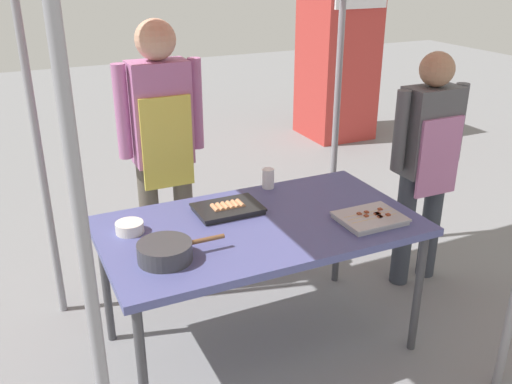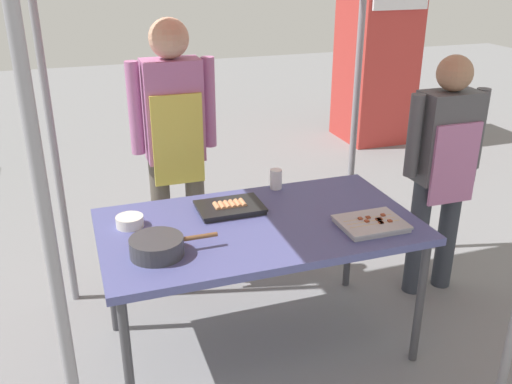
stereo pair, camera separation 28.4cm
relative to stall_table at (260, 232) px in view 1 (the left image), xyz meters
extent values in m
plane|color=slate|center=(0.00, 0.00, -0.70)|extent=(18.00, 18.00, 0.00)
cube|color=#4C518C|center=(0.00, 0.00, 0.03)|extent=(1.60, 0.90, 0.04)
cylinder|color=#3F3F44|center=(-0.74, -0.39, -0.34)|extent=(0.04, 0.04, 0.71)
cylinder|color=#3F3F44|center=(0.74, -0.39, -0.34)|extent=(0.04, 0.04, 0.71)
cylinder|color=#3F3F44|center=(-0.74, 0.39, -0.34)|extent=(0.04, 0.04, 0.71)
cylinder|color=#3F3F44|center=(0.74, 0.39, -0.34)|extent=(0.04, 0.04, 0.71)
cylinder|color=gray|center=(-0.95, -0.80, 0.49)|extent=(0.04, 0.04, 2.38)
cylinder|color=gray|center=(-0.95, 0.80, 0.49)|extent=(0.04, 0.04, 2.38)
cylinder|color=gray|center=(0.95, 0.80, 0.49)|extent=(0.04, 0.04, 2.38)
cube|color=black|center=(-0.10, 0.19, 0.06)|extent=(0.34, 0.23, 0.02)
cube|color=black|center=(-0.10, 0.19, 0.08)|extent=(0.35, 0.24, 0.01)
cylinder|color=tan|center=(-0.17, 0.19, 0.09)|extent=(0.03, 0.08, 0.03)
cylinder|color=tan|center=(-0.14, 0.19, 0.09)|extent=(0.03, 0.08, 0.03)
cylinder|color=tan|center=(-0.11, 0.19, 0.09)|extent=(0.03, 0.08, 0.03)
cylinder|color=tan|center=(-0.08, 0.19, 0.09)|extent=(0.03, 0.08, 0.03)
cylinder|color=tan|center=(-0.06, 0.19, 0.09)|extent=(0.03, 0.08, 0.03)
cylinder|color=tan|center=(-0.03, 0.19, 0.09)|extent=(0.03, 0.08, 0.03)
cube|color=#ADADB2|center=(0.51, -0.22, 0.06)|extent=(0.31, 0.25, 0.02)
cube|color=#ADADB2|center=(0.51, -0.22, 0.08)|extent=(0.32, 0.26, 0.01)
cylinder|color=tan|center=(0.51, -0.26, 0.08)|extent=(0.27, 0.01, 0.01)
cube|color=brown|center=(0.55, -0.26, 0.08)|extent=(0.02, 0.02, 0.02)
cube|color=brown|center=(0.55, -0.26, 0.08)|extent=(0.02, 0.02, 0.02)
cube|color=brown|center=(0.60, -0.26, 0.08)|extent=(0.02, 0.02, 0.02)
cylinder|color=tan|center=(0.51, -0.22, 0.08)|extent=(0.27, 0.01, 0.01)
cube|color=brown|center=(0.49, -0.22, 0.08)|extent=(0.02, 0.02, 0.02)
cube|color=brown|center=(0.55, -0.22, 0.08)|extent=(0.02, 0.02, 0.02)
cube|color=brown|center=(0.55, -0.22, 0.08)|extent=(0.02, 0.02, 0.02)
cube|color=brown|center=(0.56, -0.22, 0.08)|extent=(0.02, 0.02, 0.02)
cylinder|color=tan|center=(0.51, -0.19, 0.08)|extent=(0.27, 0.01, 0.01)
cube|color=brown|center=(0.52, -0.19, 0.08)|extent=(0.02, 0.02, 0.02)
cube|color=brown|center=(0.60, -0.19, 0.08)|extent=(0.02, 0.02, 0.02)
cube|color=brown|center=(0.47, -0.19, 0.08)|extent=(0.02, 0.02, 0.02)
cylinder|color=#38383A|center=(-0.55, -0.16, 0.10)|extent=(0.25, 0.25, 0.08)
cylinder|color=brown|center=(-0.34, -0.16, 0.11)|extent=(0.16, 0.02, 0.02)
cylinder|color=#386B33|center=(-0.55, -0.16, 0.13)|extent=(0.23, 0.23, 0.01)
cylinder|color=silver|center=(-0.63, 0.17, 0.08)|extent=(0.14, 0.14, 0.05)
cylinder|color=white|center=(0.24, 0.40, 0.11)|extent=(0.07, 0.07, 0.12)
cylinder|color=#595147|center=(-0.37, 0.81, -0.27)|extent=(0.12, 0.12, 0.85)
cylinder|color=#595147|center=(-0.15, 0.81, -0.27)|extent=(0.12, 0.12, 0.85)
cube|color=#B26B9E|center=(-0.26, 0.81, 0.46)|extent=(0.34, 0.20, 0.60)
cube|color=#D8CC4C|center=(-0.26, 0.70, 0.31)|extent=(0.30, 0.02, 0.54)
cylinder|color=#B26B9E|center=(-0.48, 0.81, 0.49)|extent=(0.08, 0.08, 0.54)
cylinder|color=#B26B9E|center=(-0.04, 0.81, 0.49)|extent=(0.08, 0.08, 0.54)
sphere|color=tan|center=(-0.26, 0.81, 0.87)|extent=(0.23, 0.23, 0.23)
cylinder|color=#333842|center=(1.11, 0.20, -0.32)|extent=(0.12, 0.12, 0.76)
cylinder|color=#333842|center=(1.33, 0.20, -0.32)|extent=(0.12, 0.12, 0.76)
cube|color=#4C4C51|center=(1.22, 0.20, 0.33)|extent=(0.34, 0.20, 0.54)
cube|color=#B26B9E|center=(1.22, 0.09, 0.19)|extent=(0.30, 0.02, 0.48)
cylinder|color=#4C4C51|center=(1.00, 0.20, 0.35)|extent=(0.08, 0.08, 0.48)
cylinder|color=#4C4C51|center=(1.44, 0.20, 0.35)|extent=(0.08, 0.08, 0.48)
sphere|color=#9E7256|center=(1.22, 0.20, 0.70)|extent=(0.20, 0.20, 0.20)
cube|color=#BF3833|center=(2.50, 3.19, 0.34)|extent=(0.70, 0.74, 2.07)
camera|label=1|loc=(-1.11, -2.32, 1.31)|focal=39.60mm
camera|label=2|loc=(-0.85, -2.43, 1.31)|focal=39.60mm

